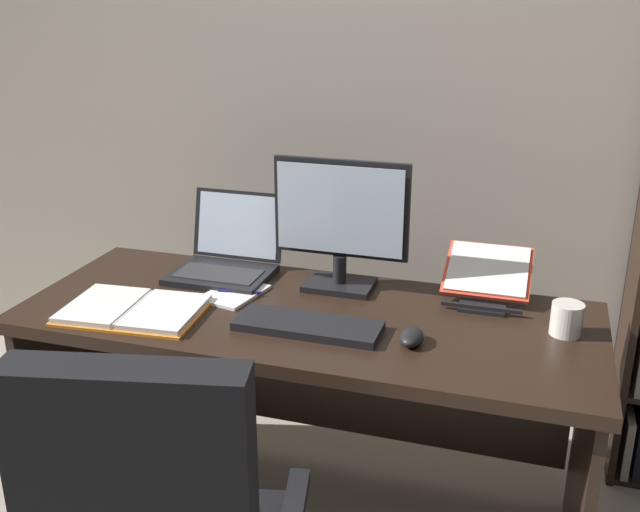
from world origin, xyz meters
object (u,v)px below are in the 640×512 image
at_px(laptop, 227,258).
at_px(keyboard, 308,326).
at_px(notepad, 234,293).
at_px(coffee_mug, 567,319).
at_px(monitor, 340,226).
at_px(computer_mouse, 412,337).
at_px(desk, 315,360).
at_px(open_binder, 134,310).
at_px(pen, 240,291).
at_px(reading_stand_with_book, 487,276).

relative_size(laptop, keyboard, 0.78).
bearing_deg(notepad, coffee_mug, 1.16).
distance_m(monitor, computer_mouse, 0.49).
xyz_separation_m(desk, open_binder, (-0.49, -0.24, 0.21)).
height_order(monitor, pen, monitor).
relative_size(monitor, coffee_mug, 4.70).
height_order(notepad, pen, pen).
height_order(monitor, reading_stand_with_book, monitor).
xyz_separation_m(desk, computer_mouse, (0.34, -0.19, 0.22)).
height_order(laptop, coffee_mug, laptop).
bearing_deg(desk, keyboard, -77.52).
relative_size(desk, computer_mouse, 16.76).
distance_m(monitor, open_binder, 0.69).
relative_size(monitor, laptop, 1.33).
bearing_deg(pen, keyboard, -30.70).
bearing_deg(reading_stand_with_book, keyboard, -139.05).
bearing_deg(computer_mouse, open_binder, -176.58).
bearing_deg(notepad, pen, 0.00).
height_order(computer_mouse, notepad, computer_mouse).
xyz_separation_m(laptop, keyboard, (0.40, -0.34, -0.04)).
distance_m(monitor, laptop, 0.43).
xyz_separation_m(laptop, reading_stand_with_book, (0.87, 0.06, 0.01)).
distance_m(computer_mouse, pen, 0.61).
relative_size(keyboard, open_binder, 0.97).
distance_m(monitor, notepad, 0.40).
bearing_deg(keyboard, laptop, 139.94).
xyz_separation_m(monitor, laptop, (-0.40, 0.01, -0.16)).
bearing_deg(notepad, computer_mouse, -15.62).
height_order(keyboard, computer_mouse, computer_mouse).
bearing_deg(pen, reading_stand_with_book, 17.24).
bearing_deg(computer_mouse, monitor, 132.07).
distance_m(keyboard, computer_mouse, 0.30).
relative_size(computer_mouse, coffee_mug, 1.11).
xyz_separation_m(reading_stand_with_book, pen, (-0.75, -0.23, -0.05)).
bearing_deg(pen, laptop, 125.02).
bearing_deg(coffee_mug, desk, 179.82).
distance_m(reading_stand_with_book, notepad, 0.80).
distance_m(laptop, notepad, 0.20).
height_order(laptop, open_binder, laptop).
distance_m(desk, reading_stand_with_book, 0.61).
bearing_deg(laptop, pen, -54.98).
bearing_deg(laptop, coffee_mug, -7.76).
xyz_separation_m(laptop, pen, (0.12, -0.17, -0.04)).
bearing_deg(keyboard, open_binder, -174.67).
bearing_deg(desk, computer_mouse, -29.25).
bearing_deg(computer_mouse, keyboard, 180.00).
height_order(reading_stand_with_book, notepad, reading_stand_with_book).
distance_m(desk, coffee_mug, 0.79).
height_order(desk, coffee_mug, coffee_mug).
relative_size(desk, reading_stand_with_book, 6.01).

